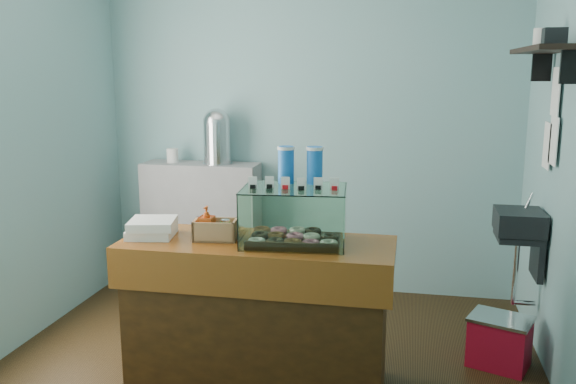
% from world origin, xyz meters
% --- Properties ---
extents(ground, '(3.50, 3.50, 0.00)m').
position_xyz_m(ground, '(0.00, 0.00, 0.00)').
color(ground, black).
rests_on(ground, ground).
extents(room_shell, '(3.54, 3.04, 2.82)m').
position_xyz_m(room_shell, '(0.03, 0.01, 1.71)').
color(room_shell, '#78AEB0').
rests_on(room_shell, ground).
extents(counter, '(1.60, 0.60, 0.90)m').
position_xyz_m(counter, '(0.00, -0.25, 0.46)').
color(counter, '#42240C').
rests_on(counter, ground).
extents(back_shelf, '(1.00, 0.32, 1.10)m').
position_xyz_m(back_shelf, '(-0.90, 1.32, 0.55)').
color(back_shelf, gray).
rests_on(back_shelf, ground).
extents(display_case, '(0.63, 0.49, 0.54)m').
position_xyz_m(display_case, '(0.21, -0.20, 1.07)').
color(display_case, '#361E10').
rests_on(display_case, counter).
extents(condiment_crate, '(0.27, 0.18, 0.20)m').
position_xyz_m(condiment_crate, '(-0.26, -0.27, 0.97)').
color(condiment_crate, tan).
rests_on(condiment_crate, counter).
extents(pastry_boxes, '(0.32, 0.32, 0.11)m').
position_xyz_m(pastry_boxes, '(-0.64, -0.27, 0.95)').
color(pastry_boxes, silver).
rests_on(pastry_boxes, counter).
extents(coffee_urn, '(0.25, 0.25, 0.47)m').
position_xyz_m(coffee_urn, '(-0.74, 1.31, 1.35)').
color(coffee_urn, silver).
rests_on(coffee_urn, back_shelf).
extents(red_cooler, '(0.45, 0.40, 0.33)m').
position_xyz_m(red_cooler, '(1.47, 0.28, 0.17)').
color(red_cooler, '#AE0D24').
rests_on(red_cooler, ground).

